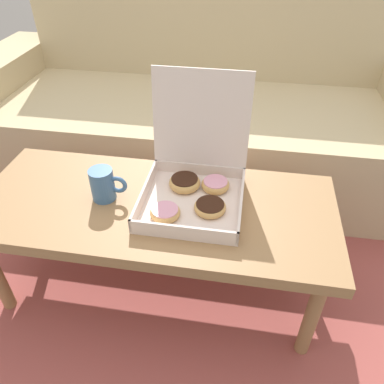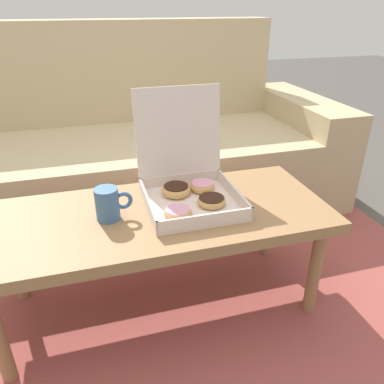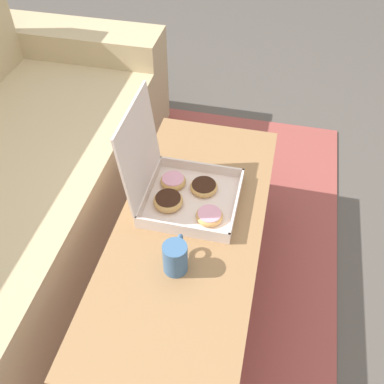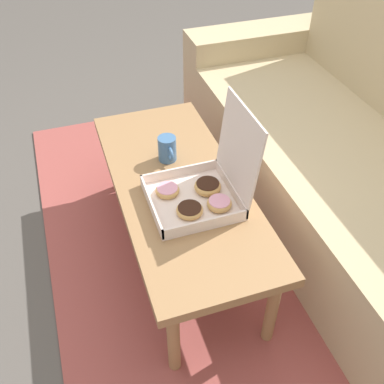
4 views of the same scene
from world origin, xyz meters
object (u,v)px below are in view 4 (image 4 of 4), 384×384
at_px(couch, 364,160).
at_px(coffee_table, 179,191).
at_px(pastry_box, 205,187).
at_px(coffee_mug, 167,149).

height_order(couch, coffee_table, couch).
relative_size(pastry_box, coffee_mug, 3.09).
height_order(coffee_table, coffee_mug, coffee_mug).
xyz_separation_m(coffee_table, coffee_mug, (-0.16, 0.00, 0.10)).
height_order(pastry_box, coffee_mug, pastry_box).
xyz_separation_m(coffee_table, pastry_box, (0.12, 0.06, 0.11)).
bearing_deg(pastry_box, couch, 98.47).
bearing_deg(coffee_mug, pastry_box, 12.50).
distance_m(couch, pastry_box, 0.84).
xyz_separation_m(couch, coffee_mug, (-0.16, -0.88, 0.16)).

